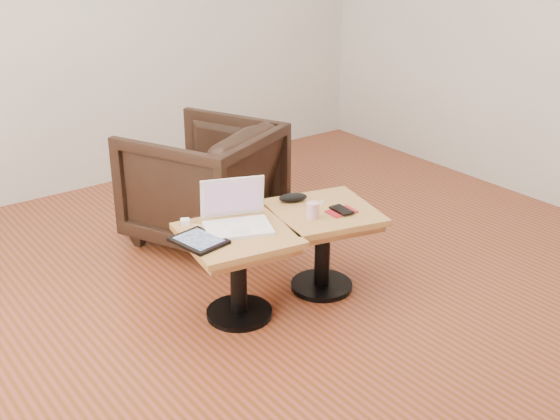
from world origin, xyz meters
TOP-DOWN VIEW (x-y plane):
  - room_shell at (0.00, 0.00)m, footprint 4.52×4.52m
  - side_table_left at (-0.26, 0.13)m, footprint 0.58×0.58m
  - side_table_right at (0.25, 0.09)m, footprint 0.61×0.61m
  - laptop at (-0.22, 0.19)m, footprint 0.39×0.35m
  - tablet at (-0.46, 0.14)m, footprint 0.22×0.26m
  - charging_adapter at (-0.41, 0.36)m, footprint 0.06×0.06m
  - glasses_case at (0.19, 0.27)m, footprint 0.16×0.12m
  - striped_cup at (0.13, 0.05)m, footprint 0.07×0.07m
  - earbuds_tangle at (0.29, 0.16)m, footprint 0.06×0.04m
  - phone_on_sleeve at (0.30, 0.01)m, footprint 0.15×0.13m
  - armchair at (0.08, 1.01)m, footprint 1.02×1.03m

SIDE VIEW (x-z plane):
  - side_table_left at x=-0.26m, z-range 0.11..0.57m
  - side_table_right at x=0.25m, z-range 0.11..0.57m
  - armchair at x=0.08m, z-range 0.00..0.71m
  - earbuds_tangle at x=0.29m, z-range 0.46..0.47m
  - phone_on_sleeve at x=0.30m, z-range 0.46..0.47m
  - tablet at x=-0.46m, z-range 0.46..0.47m
  - charging_adapter at x=-0.41m, z-range 0.46..0.48m
  - glasses_case at x=0.19m, z-range 0.46..0.50m
  - striped_cup at x=0.13m, z-range 0.46..0.54m
  - laptop at x=-0.22m, z-range 0.39..0.61m
  - room_shell at x=0.00m, z-range 0.00..2.71m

